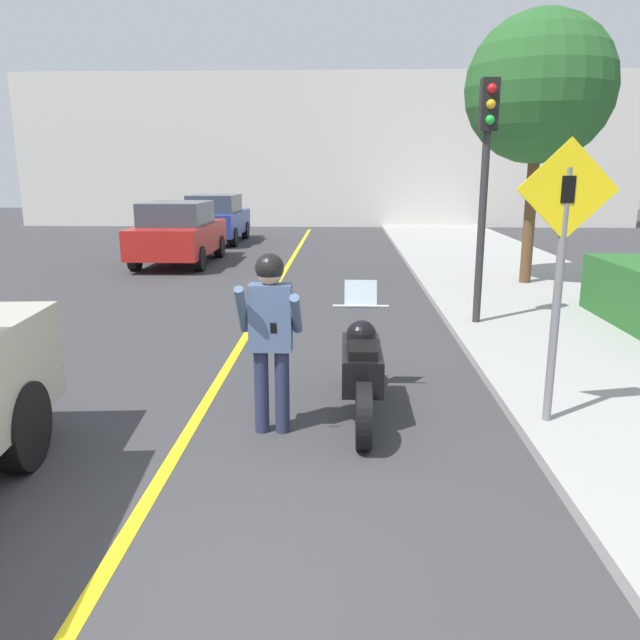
# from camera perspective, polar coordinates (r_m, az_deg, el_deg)

# --- Properties ---
(ground_plane) EXTENTS (80.00, 80.00, 0.00)m
(ground_plane) POSITION_cam_1_polar(r_m,az_deg,el_deg) (4.20, -11.54, -23.03)
(ground_plane) COLOR #38383A
(road_center_line) EXTENTS (0.12, 36.00, 0.01)m
(road_center_line) POSITION_cam_1_polar(r_m,az_deg,el_deg) (9.71, -6.77, -1.40)
(road_center_line) COLOR yellow
(road_center_line) RESTS_ON ground
(building_backdrop) EXTENTS (28.00, 1.20, 6.75)m
(building_backdrop) POSITION_cam_1_polar(r_m,az_deg,el_deg) (29.29, 0.44, 15.20)
(building_backdrop) COLOR beige
(building_backdrop) RESTS_ON ground
(motorcycle) EXTENTS (0.62, 2.33, 1.30)m
(motorcycle) POSITION_cam_1_polar(r_m,az_deg,el_deg) (6.49, 3.80, -4.26)
(motorcycle) COLOR black
(motorcycle) RESTS_ON ground
(person_biker) EXTENTS (0.59, 0.48, 1.75)m
(person_biker) POSITION_cam_1_polar(r_m,az_deg,el_deg) (5.86, -4.55, -0.43)
(person_biker) COLOR #282D4C
(person_biker) RESTS_ON ground
(crossing_sign) EXTENTS (0.91, 0.08, 2.66)m
(crossing_sign) POSITION_cam_1_polar(r_m,az_deg,el_deg) (6.14, 21.19, 5.41)
(crossing_sign) COLOR slate
(crossing_sign) RESTS_ON sidewalk_curb
(traffic_light) EXTENTS (0.26, 0.30, 3.70)m
(traffic_light) POSITION_cam_1_polar(r_m,az_deg,el_deg) (10.07, 14.94, 14.22)
(traffic_light) COLOR #2D2D30
(traffic_light) RESTS_ON sidewalk_curb
(street_tree) EXTENTS (3.02, 3.02, 5.52)m
(street_tree) POSITION_cam_1_polar(r_m,az_deg,el_deg) (14.25, 19.43, 19.31)
(street_tree) COLOR brown
(street_tree) RESTS_ON sidewalk_curb
(parked_car_red) EXTENTS (1.88, 4.20, 1.68)m
(parked_car_red) POSITION_cam_1_polar(r_m,az_deg,el_deg) (17.50, -12.79, 7.81)
(parked_car_red) COLOR black
(parked_car_red) RESTS_ON ground
(parked_car_blue) EXTENTS (1.88, 4.20, 1.68)m
(parked_car_blue) POSITION_cam_1_polar(r_m,az_deg,el_deg) (22.65, -9.50, 9.16)
(parked_car_blue) COLOR black
(parked_car_blue) RESTS_ON ground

